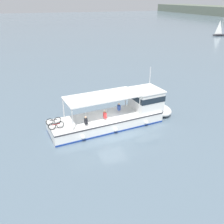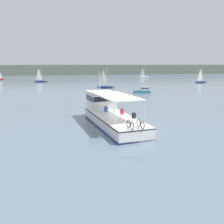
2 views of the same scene
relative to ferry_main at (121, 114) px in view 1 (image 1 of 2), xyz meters
name	(u,v)px [view 1 (image 1 of 2)]	position (x,y,z in m)	size (l,w,h in m)	color
ground_plane	(113,133)	(1.61, -1.46, -1.02)	(400.00, 400.00, 0.00)	slate
ferry_main	(121,114)	(0.00, 0.00, 0.00)	(4.60, 13.02, 5.32)	white
sailboat_near_port	(220,34)	(-46.54, 51.92, -0.47)	(2.63, 5.00, 5.40)	#232328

